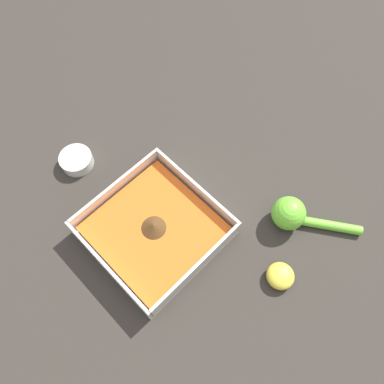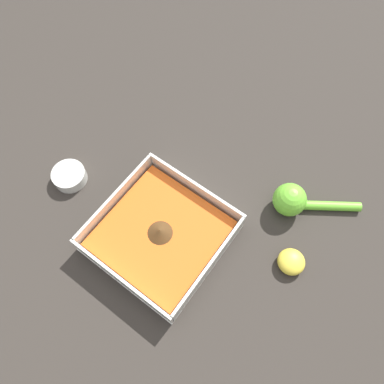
# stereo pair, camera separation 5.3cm
# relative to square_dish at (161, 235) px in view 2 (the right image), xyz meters

# --- Properties ---
(ground_plane) EXTENTS (4.00, 4.00, 0.00)m
(ground_plane) POSITION_rel_square_dish_xyz_m (-0.01, 0.00, -0.02)
(ground_plane) COLOR #332D28
(square_dish) EXTENTS (0.25, 0.25, 0.06)m
(square_dish) POSITION_rel_square_dish_xyz_m (0.00, 0.00, 0.00)
(square_dish) COLOR silver
(square_dish) RESTS_ON ground_plane
(spice_bowl) EXTENTS (0.07, 0.07, 0.03)m
(spice_bowl) POSITION_rel_square_dish_xyz_m (0.25, 0.01, -0.00)
(spice_bowl) COLOR silver
(spice_bowl) RESTS_ON ground_plane
(lemon_squeezer) EXTENTS (0.17, 0.13, 0.07)m
(lemon_squeezer) POSITION_rel_square_dish_xyz_m (-0.18, -0.22, 0.01)
(lemon_squeezer) COLOR #6BC633
(lemon_squeezer) RESTS_ON ground_plane
(lemon_half) EXTENTS (0.06, 0.06, 0.03)m
(lemon_half) POSITION_rel_square_dish_xyz_m (-0.24, -0.11, -0.00)
(lemon_half) COLOR yellow
(lemon_half) RESTS_ON ground_plane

